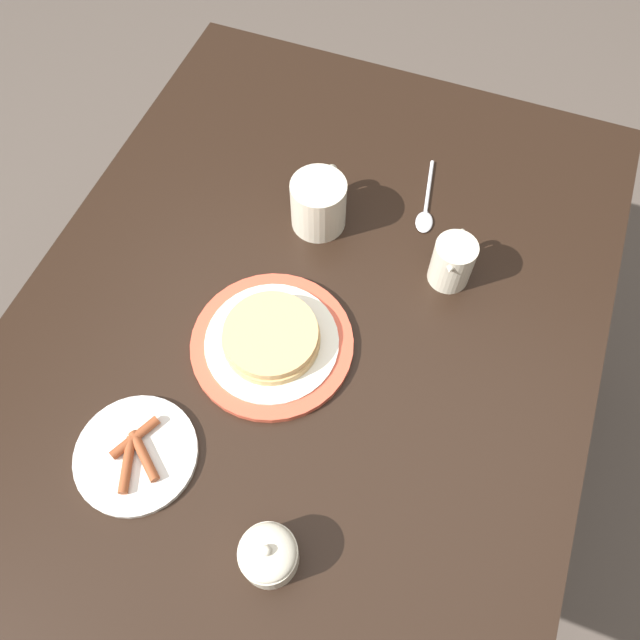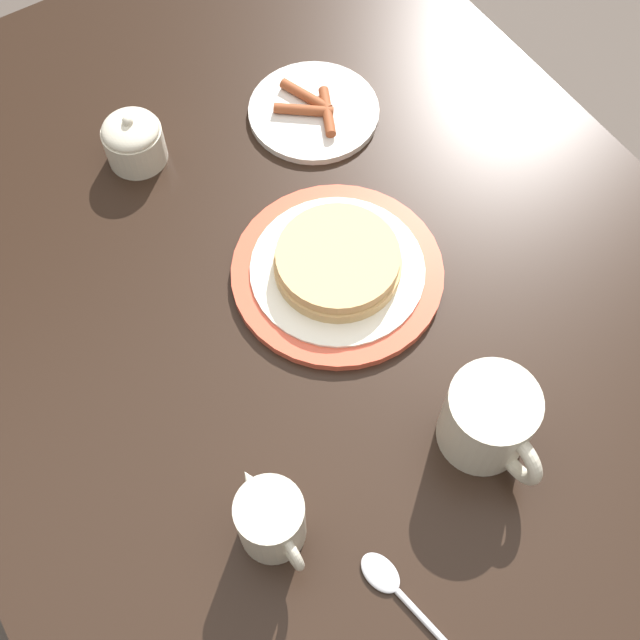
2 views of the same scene
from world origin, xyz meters
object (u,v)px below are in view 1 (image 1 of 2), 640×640
Objects in this scene: sugar_bowl at (268,555)px; pancake_plate at (272,341)px; spoon at (426,210)px; coffee_mug at (319,202)px; side_plate_bacon at (136,454)px; creamer_pitcher at (452,262)px.

pancake_plate is at bearing 22.16° from sugar_bowl.
coffee_mug is at bearing 116.65° from spoon.
coffee_mug is (0.26, 0.02, 0.03)m from pancake_plate.
side_plate_bacon is 1.37× the size of coffee_mug.
pancake_plate is 0.26m from side_plate_bacon.
pancake_plate is 1.53× the size of spoon.
side_plate_bacon is 0.50m from coffee_mug.
pancake_plate reaches higher than spoon.
pancake_plate reaches higher than side_plate_bacon.
coffee_mug reaches higher than side_plate_bacon.
spoon is (0.57, -0.27, -0.00)m from side_plate_bacon.
creamer_pitcher is (0.45, -0.34, 0.04)m from side_plate_bacon.
coffee_mug is at bearing 13.99° from sugar_bowl.
coffee_mug is 0.20m from spoon.
side_plate_bacon is at bearing 155.06° from spoon.
sugar_bowl is at bearing -104.78° from side_plate_bacon.
pancake_plate is 1.98× the size of coffee_mug.
side_plate_bacon is 0.24m from sugar_bowl.
sugar_bowl reaches higher than spoon.
pancake_plate is 3.30× the size of sugar_bowl.
creamer_pitcher is at bearing -11.62° from sugar_bowl.
spoon is at bearing -24.94° from side_plate_bacon.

